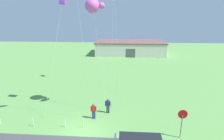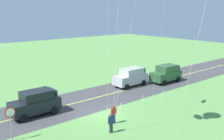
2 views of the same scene
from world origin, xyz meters
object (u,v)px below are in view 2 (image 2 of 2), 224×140
Objects in this scene: stop_sign at (11,117)px; person_adult_companion at (114,114)px; car_suv_foreground at (35,103)px; car_parked_west_far at (166,73)px; person_adult_near at (111,122)px; car_parked_west_near at (131,77)px.

stop_sign reaches higher than person_adult_companion.
car_suv_foreground is 18.05m from car_parked_west_far.
person_adult_near is (-2.86, 7.19, -0.29)m from car_suv_foreground.
stop_sign reaches higher than car_parked_west_near.
person_adult_near is at bearing 149.94° from stop_sign.
car_suv_foreground is 1.00× the size of car_parked_west_far.
stop_sign is 1.60× the size of person_adult_near.
car_suv_foreground reaches higher than person_adult_companion.
car_parked_west_far is 21.76m from stop_sign.
person_adult_near is (15.19, 6.84, -0.29)m from car_parked_west_far.
car_parked_west_far is 2.75× the size of person_adult_companion.
car_parked_west_far is 5.13m from car_parked_west_near.
car_parked_west_near is at bearing -163.70° from stop_sign.
person_adult_near is 1.78m from person_adult_companion.
car_parked_west_far is at bearing 178.90° from car_suv_foreground.
car_parked_west_far reaches higher than person_adult_near.
car_parked_west_near is at bearing 107.82° from person_adult_near.
car_parked_west_near is 2.75× the size of person_adult_companion.
person_adult_near and person_adult_companion have the same top height.
stop_sign reaches higher than person_adult_near.
car_parked_west_far is 2.75× the size of person_adult_near.
car_parked_west_near is 17.38m from stop_sign.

